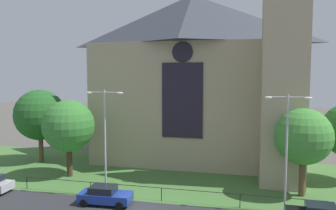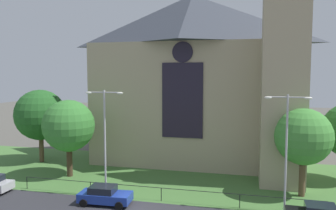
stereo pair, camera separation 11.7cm
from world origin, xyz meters
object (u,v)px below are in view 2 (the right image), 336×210
object	(u,v)px
tree_left_near	(69,126)
tree_left_far	(40,115)
parked_car_blue	(105,195)
tree_right_near	(304,137)
streetlamp_far	(287,139)
church_building	(198,76)
streetlamp_near	(105,130)

from	to	relation	value
tree_left_near	tree_left_far	xyz separation A→B (m)	(-6.29, 4.47, 0.42)
tree_left_near	tree_left_far	distance (m)	7.72
parked_car_blue	tree_left_far	bearing A→B (deg)	137.69
tree_left_far	tree_right_near	world-z (taller)	tree_left_far
tree_left_near	parked_car_blue	xyz separation A→B (m)	(6.68, -6.22, -4.48)
tree_right_near	parked_car_blue	bearing A→B (deg)	-160.00
streetlamp_far	parked_car_blue	distance (m)	14.90
church_building	tree_left_near	size ratio (longest dim) A/B	3.29
tree_left_near	streetlamp_near	distance (m)	7.58
church_building	streetlamp_near	world-z (taller)	church_building
tree_left_near	tree_right_near	size ratio (longest dim) A/B	1.04
tree_left_near	streetlamp_near	world-z (taller)	streetlamp_near
streetlamp_far	tree_left_near	bearing A→B (deg)	167.57
tree_right_near	tree_left_near	bearing A→B (deg)	178.76
streetlamp_far	streetlamp_near	bearing A→B (deg)	180.00
tree_left_far	tree_right_near	size ratio (longest dim) A/B	1.14
tree_right_near	streetlamp_far	xyz separation A→B (m)	(-1.78, -4.07, 0.48)
tree_left_far	tree_right_near	xyz separation A→B (m)	(28.72, -4.95, -0.47)
tree_right_near	streetlamp_near	world-z (taller)	streetlamp_near
church_building	tree_left_near	world-z (taller)	church_building
tree_left_near	streetlamp_far	world-z (taller)	streetlamp_far
streetlamp_near	streetlamp_far	size ratio (longest dim) A/B	1.02
streetlamp_near	streetlamp_far	bearing A→B (deg)	0.00
tree_right_near	streetlamp_far	size ratio (longest dim) A/B	0.85
tree_left_near	parked_car_blue	size ratio (longest dim) A/B	1.84
tree_left_near	parked_car_blue	world-z (taller)	tree_left_near
church_building	parked_car_blue	xyz separation A→B (m)	(-5.03, -16.03, -9.53)
tree_left_far	church_building	bearing A→B (deg)	16.53
church_building	streetlamp_far	xyz separation A→B (m)	(8.94, -14.36, -4.62)
tree_right_near	streetlamp_far	distance (m)	4.46
tree_left_far	tree_left_near	bearing A→B (deg)	-35.37
church_building	streetlamp_near	distance (m)	16.09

